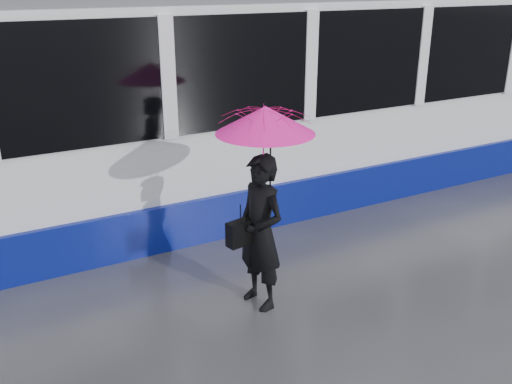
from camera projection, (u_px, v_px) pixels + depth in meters
ground at (233, 288)px, 6.47m from camera, size 90.00×90.00×0.00m
rails at (158, 213)px, 8.52m from camera, size 34.00×1.51×0.02m
tram at (173, 103)px, 8.09m from camera, size 26.00×2.56×3.35m
woman at (260, 233)px, 5.90m from camera, size 0.51×0.68×1.67m
umbrella at (265, 139)px, 5.56m from camera, size 1.15×1.15×1.13m
handbag at (241, 233)px, 5.80m from camera, size 0.32×0.18×0.44m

